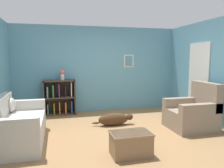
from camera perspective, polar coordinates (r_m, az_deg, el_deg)
The scene contains 9 objects.
ground_plane at distance 4.89m, azimuth 1.18°, elevation -12.87°, with size 14.00×14.00×0.00m, color #997047.
wall_back at distance 6.81m, azimuth -3.80°, elevation 3.89°, with size 5.60×0.13×2.60m.
wall_right at distance 5.85m, azimuth 26.05°, elevation 2.66°, with size 0.16×5.00×2.60m.
couch at distance 4.67m, azimuth -23.60°, elevation -10.14°, with size 0.88×1.74×0.89m.
bookshelf at distance 6.57m, azimuth -13.51°, elevation -3.49°, with size 0.90×0.35×1.01m.
recliner_chair at distance 5.48m, azimuth 20.40°, elevation -7.15°, with size 0.98×0.92×1.08m.
coffee_table at distance 3.84m, azimuth 4.90°, elevation -15.09°, with size 0.69×0.46×0.40m.
dog at distance 5.42m, azimuth 0.63°, elevation -9.15°, with size 1.03×0.28×0.31m.
vase at distance 6.46m, azimuth -12.85°, elevation 2.58°, with size 0.15×0.15×0.31m.
Camera 1 is at (-1.22, -4.44, 1.65)m, focal length 35.00 mm.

